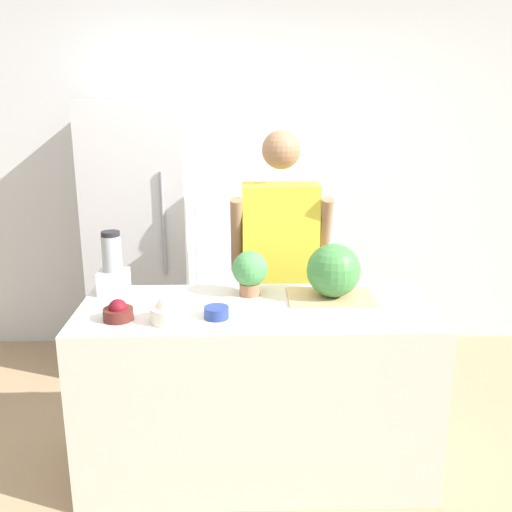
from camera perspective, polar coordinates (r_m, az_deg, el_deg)
name	(u,v)px	position (r m, az deg, el deg)	size (l,w,h in m)	color
ground_plane	(258,511)	(2.97, 0.23, -24.15)	(14.00, 14.00, 0.00)	tan
wall_back	(250,178)	(4.34, -0.62, 7.79)	(8.00, 0.06, 2.60)	silver
counter_island	(256,390)	(3.00, 0.02, -13.22)	(1.74, 0.69, 0.91)	beige
refrigerator	(143,238)	(4.06, -11.23, 1.73)	(0.66, 0.74, 1.88)	#B7B7BC
person	(280,271)	(3.46, 2.39, -1.49)	(0.59, 0.27, 1.72)	#4C608C
cutting_board	(331,297)	(2.94, 7.47, -4.08)	(0.44, 0.28, 0.01)	tan
watermelon	(334,270)	(2.90, 7.76, -1.44)	(0.27, 0.27, 0.27)	#3D7F3D
bowl_cherries	(118,312)	(2.71, -13.63, -5.45)	(0.14, 0.14, 0.10)	#511E19
bowl_cream	(169,311)	(2.64, -8.65, -5.46)	(0.17, 0.17, 0.13)	white
bowl_small_blue	(216,312)	(2.67, -3.98, -5.66)	(0.12, 0.12, 0.05)	navy
blender	(113,269)	(3.05, -14.12, -1.24)	(0.15, 0.15, 0.33)	#B7B7BC
potted_plant	(250,271)	(2.93, -0.62, -1.50)	(0.18, 0.18, 0.23)	#996647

